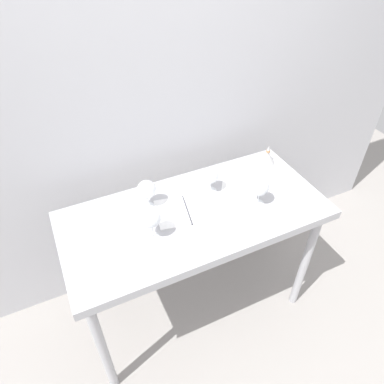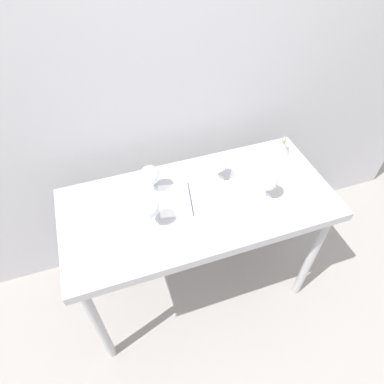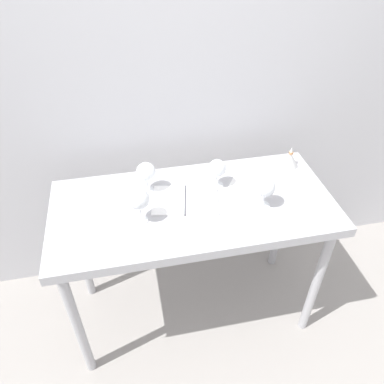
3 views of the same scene
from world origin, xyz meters
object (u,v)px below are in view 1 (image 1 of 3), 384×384
(wine_glass_far_right, at_px, (211,176))
(wine_glass_near_right, at_px, (260,188))
(wine_glass_far_left, at_px, (147,190))
(tasting_sheet_lower, at_px, (119,223))
(tasting_sheet_upper, at_px, (238,183))
(decanter_funnel, at_px, (267,157))
(open_notebook, at_px, (187,210))
(wine_glass_near_left, at_px, (151,218))

(wine_glass_far_right, bearing_deg, wine_glass_near_right, -47.50)
(wine_glass_far_right, distance_m, wine_glass_far_left, 0.36)
(wine_glass_near_right, relative_size, tasting_sheet_lower, 0.69)
(tasting_sheet_upper, xyz_separation_m, decanter_funnel, (0.27, 0.10, 0.04))
(open_notebook, xyz_separation_m, tasting_sheet_upper, (0.36, 0.08, -0.00))
(wine_glass_near_left, height_order, wine_glass_near_right, wine_glass_near_left)
(wine_glass_far_right, height_order, tasting_sheet_lower, wine_glass_far_right)
(open_notebook, relative_size, tasting_sheet_lower, 1.53)
(wine_glass_far_left, bearing_deg, wine_glass_near_right, -23.14)
(wine_glass_far_left, relative_size, tasting_sheet_lower, 0.71)
(wine_glass_near_left, height_order, decanter_funnel, wine_glass_near_left)
(wine_glass_near_left, distance_m, open_notebook, 0.28)
(tasting_sheet_upper, bearing_deg, wine_glass_near_left, -129.01)
(wine_glass_far_left, distance_m, wine_glass_near_right, 0.59)
(tasting_sheet_upper, distance_m, tasting_sheet_lower, 0.71)
(wine_glass_far_right, height_order, wine_glass_near_right, wine_glass_near_right)
(wine_glass_near_left, height_order, open_notebook, wine_glass_near_left)
(wine_glass_near_right, xyz_separation_m, tasting_sheet_lower, (-0.72, 0.17, -0.11))
(wine_glass_far_right, relative_size, wine_glass_far_left, 0.94)
(wine_glass_far_right, distance_m, wine_glass_near_left, 0.45)
(open_notebook, bearing_deg, wine_glass_near_right, -5.91)
(wine_glass_near_left, distance_m, tasting_sheet_upper, 0.63)
(wine_glass_far_left, bearing_deg, open_notebook, -33.91)
(wine_glass_near_right, relative_size, tasting_sheet_upper, 0.68)
(decanter_funnel, bearing_deg, tasting_sheet_upper, -158.89)
(wine_glass_far_left, xyz_separation_m, tasting_sheet_lower, (-0.18, -0.06, -0.11))
(wine_glass_near_right, height_order, tasting_sheet_upper, wine_glass_near_right)
(decanter_funnel, bearing_deg, wine_glass_near_right, -131.29)
(wine_glass_near_right, bearing_deg, wine_glass_far_left, 156.86)
(wine_glass_near_right, bearing_deg, tasting_sheet_lower, 166.42)
(open_notebook, distance_m, tasting_sheet_lower, 0.36)
(wine_glass_far_right, bearing_deg, tasting_sheet_lower, -177.12)
(wine_glass_far_left, distance_m, decanter_funnel, 0.81)
(wine_glass_near_right, bearing_deg, wine_glass_far_right, 132.50)
(wine_glass_near_right, distance_m, tasting_sheet_lower, 0.75)
(tasting_sheet_upper, bearing_deg, open_notebook, -133.36)
(wine_glass_near_left, xyz_separation_m, decanter_funnel, (0.86, 0.28, -0.09))
(wine_glass_far_left, distance_m, tasting_sheet_upper, 0.54)
(tasting_sheet_lower, bearing_deg, wine_glass_near_right, 2.36)
(open_notebook, bearing_deg, decanter_funnel, 27.74)
(wine_glass_near_left, distance_m, tasting_sheet_lower, 0.24)
(open_notebook, height_order, decanter_funnel, decanter_funnel)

